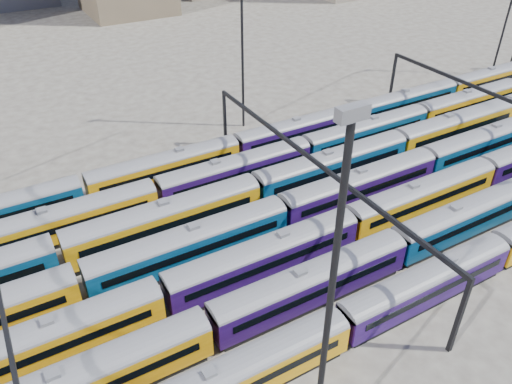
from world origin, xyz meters
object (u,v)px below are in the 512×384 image
rake_0 (239,373)px  rake_2 (264,254)px  rake_1 (209,325)px  mast_2 (328,319)px

rake_0 → rake_2: bearing=51.1°
rake_1 → rake_2: size_ratio=1.19×
rake_2 → mast_2: (-6.43, -17.00, 11.37)m
rake_0 → rake_1: (-0.04, 5.00, 0.16)m
rake_1 → mast_2: 16.64m
rake_0 → rake_2: rake_2 is taller
rake_1 → rake_2: (8.09, 5.00, 0.04)m
rake_2 → mast_2: size_ratio=3.92×
rake_0 → rake_1: size_ratio=0.78×
rake_1 → rake_0: bearing=-89.6°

